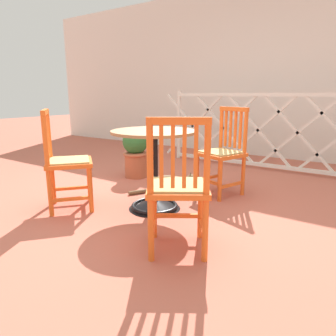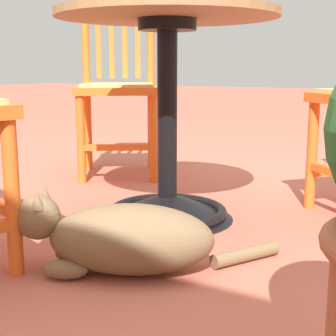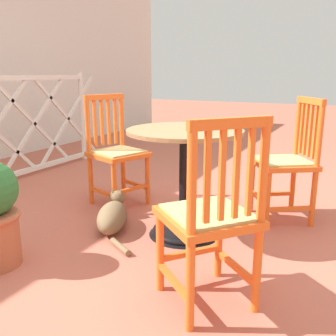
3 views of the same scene
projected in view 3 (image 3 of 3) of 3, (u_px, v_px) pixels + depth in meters
The scene contains 6 objects.
ground_plane at pixel (186, 237), 2.53m from camera, with size 24.00×24.00×0.00m, color #BC604C.
cafe_table at pixel (184, 195), 2.51m from camera, with size 0.76×0.76×0.73m.
orange_chair_tucked_in at pixel (210, 219), 1.70m from camera, with size 0.56×0.56×0.91m.
orange_chair_at_corner at pixel (287, 163), 2.76m from camera, with size 0.55×0.55×0.91m.
orange_chair_near_fence at pixel (116, 153), 3.09m from camera, with size 0.51×0.51×0.91m.
tabby_cat at pixel (113, 215), 2.66m from camera, with size 0.60×0.52×0.23m.
Camera 3 is at (-2.13, -0.97, 1.08)m, focal length 39.83 mm.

